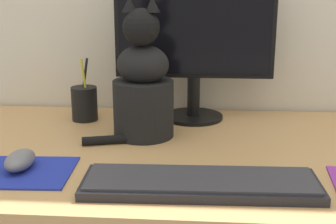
% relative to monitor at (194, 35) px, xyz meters
% --- Properties ---
extents(desk, '(1.16, 0.70, 0.75)m').
position_rel_monitor_xyz_m(desk, '(-0.05, -0.25, -0.35)').
color(desk, tan).
rests_on(desk, ground_plane).
extents(monitor, '(0.44, 0.17, 0.42)m').
position_rel_monitor_xyz_m(monitor, '(0.00, 0.00, 0.00)').
color(monitor, black).
rests_on(monitor, desk).
extents(keyboard, '(0.46, 0.15, 0.02)m').
position_rel_monitor_xyz_m(keyboard, '(0.02, -0.47, -0.23)').
color(keyboard, black).
rests_on(keyboard, desk).
extents(mousepad_left, '(0.20, 0.18, 0.00)m').
position_rel_monitor_xyz_m(mousepad_left, '(-0.34, -0.42, -0.24)').
color(mousepad_left, '#1E2D9E').
rests_on(mousepad_left, desk).
extents(computer_mouse_left, '(0.06, 0.10, 0.04)m').
position_rel_monitor_xyz_m(computer_mouse_left, '(-0.35, -0.41, -0.22)').
color(computer_mouse_left, slate).
rests_on(computer_mouse_left, mousepad_left).
extents(cat, '(0.23, 0.18, 0.35)m').
position_rel_monitor_xyz_m(cat, '(-0.12, -0.17, -0.11)').
color(cat, black).
rests_on(cat, desk).
extents(pen_cup, '(0.07, 0.07, 0.18)m').
position_rel_monitor_xyz_m(pen_cup, '(-0.31, -0.04, -0.19)').
color(pen_cup, black).
rests_on(pen_cup, desk).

